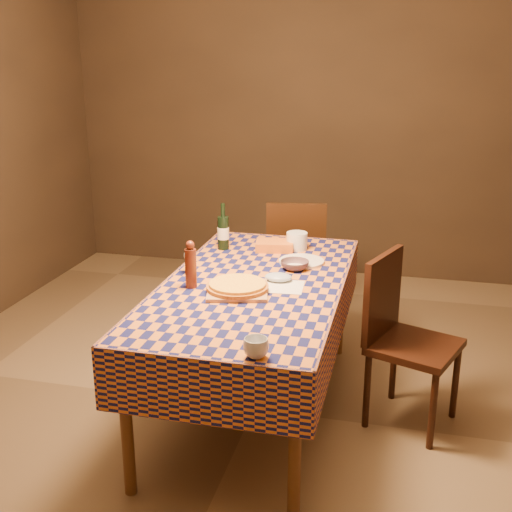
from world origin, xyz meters
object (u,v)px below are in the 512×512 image
at_px(wine_bottle, 223,232).
at_px(chair_right, 401,330).
at_px(pizza, 237,286).
at_px(chair_far, 296,254).
at_px(dining_table, 254,295).
at_px(white_plate, 301,261).
at_px(cutting_board, 238,290).
at_px(bowl, 295,265).

height_order(wine_bottle, chair_right, wine_bottle).
xyz_separation_m(pizza, chair_far, (0.04, 1.46, -0.28)).
xyz_separation_m(dining_table, chair_far, (-0.00, 1.30, -0.17)).
bearing_deg(white_plate, pizza, -113.30).
bearing_deg(wine_bottle, cutting_board, -68.16).
bearing_deg(dining_table, cutting_board, -105.48).
height_order(pizza, chair_far, chair_far).
distance_m(wine_bottle, white_plate, 0.55).
bearing_deg(chair_far, wine_bottle, -113.00).
distance_m(cutting_board, pizza, 0.02).
bearing_deg(white_plate, cutting_board, -113.30).
bearing_deg(wine_bottle, white_plate, -16.50).
xyz_separation_m(chair_far, chair_right, (0.78, -1.19, 0.00)).
bearing_deg(chair_far, white_plate, -77.99).
relative_size(bowl, wine_bottle, 0.55).
relative_size(cutting_board, bowl, 1.89).
distance_m(bowl, white_plate, 0.13).
distance_m(dining_table, wine_bottle, 0.66).
distance_m(wine_bottle, chair_right, 1.24).
height_order(pizza, white_plate, pizza).
xyz_separation_m(bowl, wine_bottle, (-0.50, 0.28, 0.08)).
relative_size(cutting_board, wine_bottle, 1.04).
height_order(bowl, chair_right, chair_right).
xyz_separation_m(pizza, white_plate, (0.24, 0.55, -0.03)).
height_order(white_plate, chair_right, chair_right).
bearing_deg(cutting_board, white_plate, 66.70).
bearing_deg(chair_far, dining_table, -89.84).
bearing_deg(cutting_board, wine_bottle, 111.84).
height_order(bowl, wine_bottle, wine_bottle).
distance_m(cutting_board, bowl, 0.47).
bearing_deg(white_plate, bowl, -97.63).
height_order(bowl, white_plate, bowl).
distance_m(bowl, wine_bottle, 0.58).
bearing_deg(chair_far, bowl, -80.33).
relative_size(pizza, wine_bottle, 1.21).
xyz_separation_m(pizza, chair_right, (0.82, 0.28, -0.28)).
height_order(cutting_board, chair_right, chair_right).
bearing_deg(chair_right, wine_bottle, 158.98).
bearing_deg(wine_bottle, pizza, -68.16).
bearing_deg(bowl, chair_right, -13.44).
xyz_separation_m(wine_bottle, chair_far, (0.32, 0.76, -0.36)).
bearing_deg(chair_right, pizza, -161.49).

